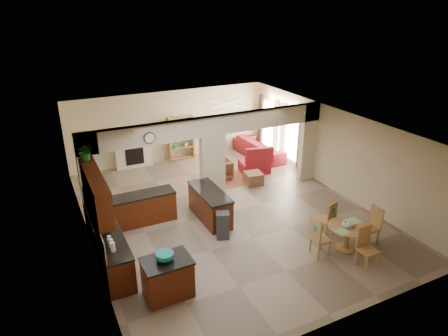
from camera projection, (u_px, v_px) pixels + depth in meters
name	position (u px, v px, depth m)	size (l,w,h in m)	color
floor	(227.00, 212.00, 12.25)	(10.00, 10.00, 0.00)	#806D58
ceiling	(227.00, 125.00, 11.16)	(10.00, 10.00, 0.00)	white
wall_back	(170.00, 126.00, 15.84)	(8.00, 8.00, 0.00)	beige
wall_front	(344.00, 264.00, 7.58)	(8.00, 8.00, 0.00)	beige
wall_left	(85.00, 198.00, 10.08)	(10.00, 10.00, 0.00)	beige
wall_right	(334.00, 150.00, 13.33)	(10.00, 10.00, 0.00)	beige
partition_left_pier	(91.00, 181.00, 11.03)	(0.60, 0.25, 2.80)	beige
partition_center_pier	(213.00, 168.00, 12.65)	(0.80, 0.25, 2.20)	beige
partition_right_pier	(308.00, 142.00, 14.04)	(0.60, 0.25, 2.80)	beige
partition_header	(212.00, 126.00, 12.11)	(8.00, 0.25, 0.60)	beige
kitchen_counter	(121.00, 228.00, 10.54)	(2.52, 3.29, 1.48)	#3B1506
upper_cabinets	(96.00, 191.00, 9.29)	(0.35, 2.40, 0.90)	#3B1506
peninsula	(210.00, 205.00, 11.74)	(0.70, 1.85, 0.91)	#3B1506
wall_clock	(150.00, 138.00, 11.19)	(0.34, 0.34, 0.03)	#452817
rug	(230.00, 180.00, 14.47)	(1.60, 1.30, 0.01)	brown
fireplace	(133.00, 152.00, 15.36)	(1.60, 0.35, 1.20)	beige
shelving_unit	(181.00, 138.00, 16.03)	(1.00, 0.32, 1.80)	olive
window_a	(292.00, 136.00, 15.30)	(0.02, 0.90, 1.90)	white
window_b	(269.00, 125.00, 16.70)	(0.02, 0.90, 1.90)	white
glazed_door	(280.00, 134.00, 16.06)	(0.02, 0.70, 2.10)	white
drape_a_left	(301.00, 141.00, 14.79)	(0.10, 0.28, 2.30)	#381E16
drape_a_right	(283.00, 132.00, 15.78)	(0.10, 0.28, 2.30)	#381E16
drape_b_left	(276.00, 129.00, 16.19)	(0.10, 0.28, 2.30)	#381E16
drape_b_right	(260.00, 121.00, 17.18)	(0.10, 0.28, 2.30)	#381E16
ceiling_fan	(227.00, 104.00, 14.34)	(1.00, 1.00, 0.10)	white
kitchen_island	(168.00, 277.00, 8.67)	(1.07, 0.77, 0.91)	#3B1506
teal_bowl	(165.00, 257.00, 8.46)	(0.38, 0.38, 0.18)	#128082
trash_can	(223.00, 226.00, 10.81)	(0.34, 0.29, 0.72)	#2D2E30
dining_table	(347.00, 234.00, 10.28)	(1.01, 1.01, 0.69)	olive
fruit_bowl	(347.00, 224.00, 10.14)	(0.27, 0.27, 0.14)	#60AF25
sofa	(259.00, 148.00, 16.46)	(1.01, 2.60, 0.76)	maroon
chaise	(254.00, 166.00, 15.11)	(1.05, 0.86, 0.42)	maroon
armchair	(220.00, 169.00, 14.48)	(0.75, 0.78, 0.71)	maroon
ottoman	(254.00, 178.00, 14.08)	(0.58, 0.58, 0.42)	maroon
plant	(86.00, 152.00, 9.78)	(0.40, 0.35, 0.45)	#195416
chair_north	(328.00, 217.00, 10.87)	(0.53, 0.53, 1.02)	olive
chair_east	(373.00, 224.00, 10.56)	(0.43, 0.42, 1.02)	olive
chair_south	(366.00, 245.00, 9.66)	(0.43, 0.43, 1.02)	olive
chair_west	(318.00, 237.00, 10.00)	(0.44, 0.43, 1.02)	olive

